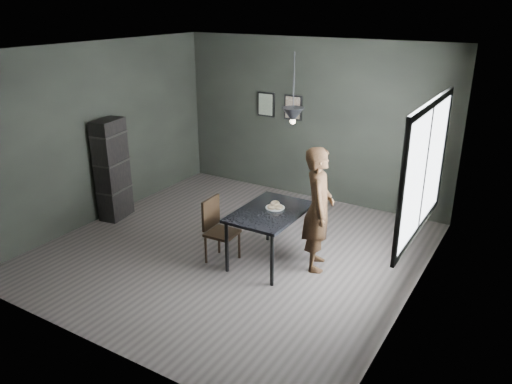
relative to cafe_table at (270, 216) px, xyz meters
The scene contains 13 objects.
ground 0.90m from the cafe_table, behind, with size 5.00×5.00×0.00m, color #35302D.
back_wall 2.67m from the cafe_table, 103.50° to the left, with size 5.00×0.10×2.80m, color black.
ceiling 2.21m from the cafe_table, behind, with size 5.00×5.00×0.02m.
window_assembly 2.10m from the cafe_table, ahead, with size 0.04×1.96×1.56m.
cafe_table is the anchor object (origin of this frame).
white_plate 0.13m from the cafe_table, 76.64° to the left, with size 0.23×0.23×0.01m, color white.
donut_pile 0.16m from the cafe_table, 76.64° to the left, with size 0.20×0.21×0.09m.
woman 0.66m from the cafe_table, 17.97° to the left, with size 0.61×0.40×1.67m, color black.
wood_chair 0.74m from the cafe_table, 152.36° to the right, with size 0.40×0.40×0.89m.
shelf_unit 2.92m from the cafe_table, behind, with size 0.31×0.55×1.64m, color black.
pendant_lamp 1.41m from the cafe_table, 21.80° to the left, with size 0.28×0.28×0.86m.
framed_print_left 3.03m from the cafe_table, 121.30° to the left, with size 0.34×0.04×0.44m.
framed_print_right 2.80m from the cafe_table, 111.06° to the left, with size 0.34×0.04×0.44m.
Camera 1 is at (3.59, -5.31, 3.38)m, focal length 35.00 mm.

